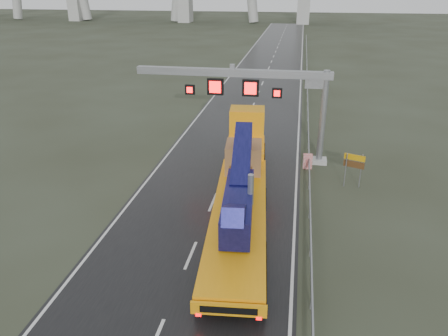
% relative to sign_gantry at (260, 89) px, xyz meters
% --- Properties ---
extents(ground, '(400.00, 400.00, 0.00)m').
position_rel_sign_gantry_xyz_m(ground, '(-2.10, -17.99, -5.61)').
color(ground, '#2F3223').
rests_on(ground, ground).
extents(road, '(11.00, 200.00, 0.02)m').
position_rel_sign_gantry_xyz_m(road, '(-2.10, 22.01, -5.60)').
color(road, black).
rests_on(road, ground).
extents(guardrail, '(0.20, 140.00, 1.40)m').
position_rel_sign_gantry_xyz_m(guardrail, '(4.00, 12.01, -4.91)').
color(guardrail, gray).
rests_on(guardrail, ground).
extents(sign_gantry, '(14.90, 1.20, 7.42)m').
position_rel_sign_gantry_xyz_m(sign_gantry, '(0.00, 0.00, 0.00)').
color(sign_gantry, '#AFAFAA').
rests_on(sign_gantry, ground).
extents(heavy_haul_truck, '(4.64, 20.58, 4.80)m').
position_rel_sign_gantry_xyz_m(heavy_haul_truck, '(-0.36, -6.79, -3.75)').
color(heavy_haul_truck, '#FFA10E').
rests_on(heavy_haul_truck, ground).
extents(exit_sign_pair, '(1.34, 0.57, 2.42)m').
position_rel_sign_gantry_xyz_m(exit_sign_pair, '(6.90, -4.07, -3.92)').
color(exit_sign_pair, gray).
rests_on(exit_sign_pair, ground).
extents(striped_barrier, '(0.71, 0.43, 1.14)m').
position_rel_sign_gantry_xyz_m(striped_barrier, '(3.90, -1.32, -5.04)').
color(striped_barrier, red).
rests_on(striped_barrier, ground).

